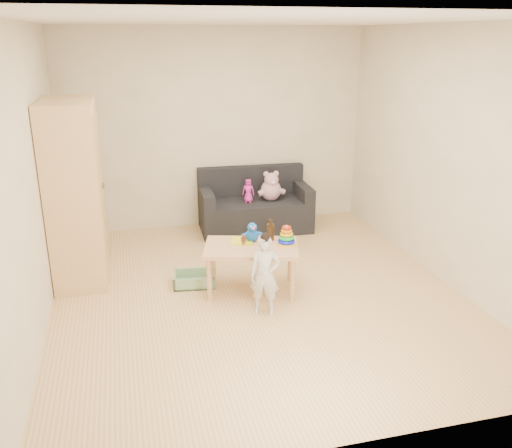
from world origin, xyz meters
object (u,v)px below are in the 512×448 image
object	(u,v)px
play_table	(251,268)
toddler	(265,276)
wardrobe	(75,192)
sofa	(255,215)

from	to	relation	value
play_table	toddler	world-z (taller)	toddler
wardrobe	play_table	size ratio (longest dim) A/B	2.03
sofa	toddler	bearing A→B (deg)	-99.94
sofa	toddler	size ratio (longest dim) A/B	1.91
wardrobe	toddler	distance (m)	2.21
play_table	toddler	bearing A→B (deg)	-88.57
sofa	wardrobe	bearing A→B (deg)	-153.91
play_table	toddler	distance (m)	0.51
sofa	play_table	distance (m)	1.86
wardrobe	toddler	world-z (taller)	wardrobe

